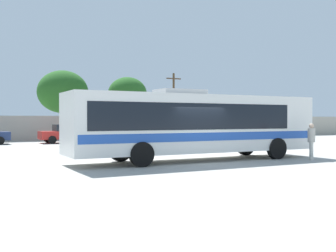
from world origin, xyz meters
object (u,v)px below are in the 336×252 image
(coach_bus_white_blue, at_px, (195,123))
(utility_pole_far, at_px, (174,103))
(parked_car_second_red, at_px, (67,133))
(roadside_tree_midright, at_px, (127,94))
(attendant_by_bus_door, at_px, (311,139))
(parked_car_third_maroon, at_px, (141,132))
(parked_car_rightmost_silver, at_px, (199,131))
(roadside_tree_midleft, at_px, (63,92))

(coach_bus_white_blue, distance_m, utility_pole_far, 26.42)
(parked_car_second_red, height_order, roadside_tree_midright, roadside_tree_midright)
(attendant_by_bus_door, xyz_separation_m, parked_car_third_maroon, (-1.47, 19.66, -0.18))
(attendant_by_bus_door, xyz_separation_m, utility_pole_far, (4.87, 26.27, 2.73))
(parked_car_third_maroon, distance_m, utility_pole_far, 9.61)
(coach_bus_white_blue, distance_m, parked_car_second_red, 17.47)
(parked_car_third_maroon, xyz_separation_m, parked_car_rightmost_silver, (6.13, 0.24, -0.02))
(roadside_tree_midleft, bearing_deg, attendant_by_bus_door, -76.76)
(parked_car_third_maroon, bearing_deg, roadside_tree_midright, 82.28)
(parked_car_second_red, distance_m, roadside_tree_midright, 11.05)
(coach_bus_white_blue, xyz_separation_m, roadside_tree_midleft, (-1.49, 27.11, 3.07))
(roadside_tree_midright, bearing_deg, coach_bus_white_blue, -101.13)
(roadside_tree_midright, bearing_deg, parked_car_third_maroon, -97.72)
(attendant_by_bus_door, xyz_separation_m, parked_car_rightmost_silver, (4.66, 19.89, -0.20))
(parked_car_rightmost_silver, height_order, roadside_tree_midright, roadside_tree_midright)
(parked_car_second_red, height_order, utility_pole_far, utility_pole_far)
(utility_pole_far, bearing_deg, attendant_by_bus_door, -100.49)
(parked_car_rightmost_silver, bearing_deg, parked_car_second_red, -176.83)
(parked_car_third_maroon, bearing_deg, parked_car_rightmost_silver, 2.21)
(parked_car_third_maroon, height_order, utility_pole_far, utility_pole_far)
(attendant_by_bus_door, height_order, utility_pole_far, utility_pole_far)
(coach_bus_white_blue, relative_size, utility_pole_far, 1.78)
(attendant_by_bus_door, bearing_deg, roadside_tree_midright, 91.29)
(roadside_tree_midright, bearing_deg, roadside_tree_midleft, 155.08)
(parked_car_second_red, height_order, parked_car_third_maroon, parked_car_third_maroon)
(parked_car_third_maroon, xyz_separation_m, roadside_tree_midleft, (-5.37, 9.43, 4.05))
(parked_car_second_red, bearing_deg, attendant_by_bus_door, -66.79)
(parked_car_third_maroon, height_order, roadside_tree_midright, roadside_tree_midright)
(attendant_by_bus_door, height_order, parked_car_third_maroon, attendant_by_bus_door)
(roadside_tree_midleft, relative_size, roadside_tree_midright, 1.11)
(parked_car_third_maroon, bearing_deg, coach_bus_white_blue, -102.37)
(parked_car_third_maroon, relative_size, utility_pole_far, 0.63)
(parked_car_second_red, xyz_separation_m, roadside_tree_midleft, (1.38, 9.91, 4.06))
(coach_bus_white_blue, height_order, utility_pole_far, utility_pole_far)
(parked_car_second_red, xyz_separation_m, parked_car_rightmost_silver, (12.88, 0.71, -0.01))
(utility_pole_far, xyz_separation_m, roadside_tree_midleft, (-11.71, 2.82, 1.14))
(roadside_tree_midright, bearing_deg, utility_pole_far, 0.94)
(coach_bus_white_blue, height_order, roadside_tree_midright, roadside_tree_midright)
(coach_bus_white_blue, relative_size, attendant_by_bus_door, 7.16)
(coach_bus_white_blue, height_order, parked_car_second_red, coach_bus_white_blue)
(attendant_by_bus_door, distance_m, roadside_tree_midleft, 30.13)
(attendant_by_bus_door, bearing_deg, roadside_tree_midleft, 103.24)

